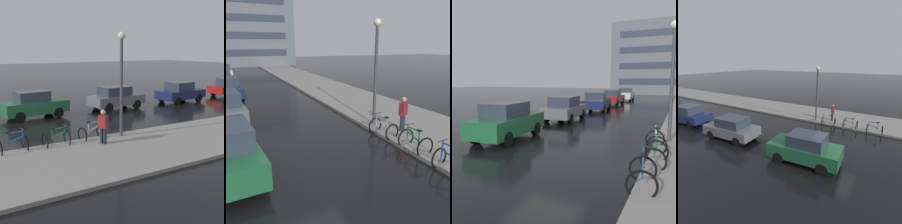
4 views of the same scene
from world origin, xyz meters
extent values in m
plane|color=black|center=(0.00, 0.00, 0.00)|extent=(140.00, 140.00, 0.00)
torus|color=black|center=(3.71, -1.31, 0.36)|extent=(0.72, 0.14, 0.71)
torus|color=black|center=(3.83, -2.36, 0.36)|extent=(0.72, 0.14, 0.71)
cube|color=#234CA8|center=(3.79, -2.02, 0.64)|extent=(0.04, 0.04, 0.56)
cube|color=#234CA8|center=(3.71, -1.39, 0.66)|extent=(0.04, 0.04, 0.61)
cube|color=#234CA8|center=(3.75, -1.71, 0.90)|extent=(0.11, 0.63, 0.04)
cube|color=#234CA8|center=(3.75, -1.73, 0.58)|extent=(0.12, 0.72, 0.26)
ellipsoid|color=black|center=(3.79, -2.02, 0.95)|extent=(0.17, 0.27, 0.07)
cylinder|color=black|center=(3.71, -1.39, 0.99)|extent=(0.50, 0.09, 0.03)
torus|color=black|center=(3.87, 0.49, 0.37)|extent=(0.75, 0.07, 0.75)
torus|color=black|center=(3.88, -0.52, 0.37)|extent=(0.75, 0.07, 0.75)
cube|color=#237042|center=(3.87, -0.19, 0.62)|extent=(0.04, 0.04, 0.50)
cube|color=#237042|center=(3.87, 0.42, 0.65)|extent=(0.04, 0.04, 0.56)
cube|color=#237042|center=(3.87, 0.11, 0.86)|extent=(0.04, 0.61, 0.04)
cube|color=#237042|center=(3.87, 0.09, 0.57)|extent=(0.04, 0.69, 0.25)
ellipsoid|color=black|center=(3.87, -0.19, 0.90)|extent=(0.14, 0.26, 0.07)
cylinder|color=black|center=(3.87, 0.42, 0.95)|extent=(0.50, 0.03, 0.03)
torus|color=black|center=(3.65, 2.31, 0.36)|extent=(0.72, 0.16, 0.72)
torus|color=black|center=(3.80, 1.27, 0.36)|extent=(0.72, 0.16, 0.72)
cube|color=#ADAFB5|center=(3.75, 1.61, 0.62)|extent=(0.04, 0.04, 0.52)
cube|color=#ADAFB5|center=(3.66, 2.23, 0.65)|extent=(0.04, 0.04, 0.57)
cube|color=#ADAFB5|center=(3.70, 1.92, 0.87)|extent=(0.13, 0.63, 0.04)
cube|color=#ADAFB5|center=(3.71, 1.89, 0.57)|extent=(0.14, 0.71, 0.26)
ellipsoid|color=black|center=(3.75, 1.61, 0.91)|extent=(0.18, 0.28, 0.07)
cylinder|color=black|center=(3.66, 2.23, 0.95)|extent=(0.50, 0.10, 0.03)
cube|color=#1E6038|center=(-2.45, 1.04, 0.68)|extent=(2.00, 4.06, 0.73)
cube|color=#2D3847|center=(-2.44, 0.88, 1.36)|extent=(1.54, 2.03, 0.62)
cylinder|color=black|center=(-3.29, 2.20, 0.32)|extent=(0.27, 0.66, 0.64)
cylinder|color=black|center=(-1.80, 2.32, 0.32)|extent=(0.27, 0.66, 0.64)
cylinder|color=black|center=(-3.10, -0.24, 0.32)|extent=(0.27, 0.66, 0.64)
cylinder|color=black|center=(-1.61, -0.12, 0.32)|extent=(0.27, 0.66, 0.64)
cube|color=slate|center=(-2.40, 6.92, 0.64)|extent=(2.06, 4.02, 0.63)
cube|color=#2D3847|center=(-2.39, 6.76, 1.27)|extent=(1.61, 2.15, 0.64)
cylinder|color=black|center=(-3.27, 8.07, 0.32)|extent=(0.26, 0.65, 0.64)
cylinder|color=black|center=(-1.69, 8.18, 0.32)|extent=(0.26, 0.65, 0.64)
cylinder|color=black|center=(-3.10, 5.66, 0.32)|extent=(0.26, 0.65, 0.64)
cylinder|color=black|center=(-1.52, 5.77, 0.32)|extent=(0.26, 0.65, 0.64)
cube|color=navy|center=(-2.15, 12.77, 0.65)|extent=(2.24, 4.11, 0.65)
cube|color=#2D3847|center=(-2.13, 12.62, 1.29)|extent=(1.71, 1.98, 0.65)
cylinder|color=black|center=(-3.10, 13.91, 0.32)|extent=(0.28, 0.66, 0.64)
cylinder|color=black|center=(-1.43, 14.07, 0.32)|extent=(0.28, 0.66, 0.64)
cylinder|color=black|center=(-2.87, 11.47, 0.32)|extent=(0.28, 0.66, 0.64)
cylinder|color=black|center=(-1.20, 11.63, 0.32)|extent=(0.28, 0.66, 0.64)
cube|color=#AD1919|center=(-2.33, 19.03, 0.63)|extent=(1.77, 4.29, 0.63)
cube|color=#2D3847|center=(-2.33, 18.86, 1.27)|extent=(1.44, 2.05, 0.64)
cylinder|color=black|center=(-3.11, 20.35, 0.32)|extent=(0.23, 0.64, 0.64)
cylinder|color=black|center=(-1.58, 20.36, 0.32)|extent=(0.23, 0.64, 0.64)
cylinder|color=black|center=(-3.09, 17.70, 0.32)|extent=(0.23, 0.64, 0.64)
cylinder|color=black|center=(-1.56, 17.71, 0.32)|extent=(0.23, 0.64, 0.64)
cube|color=silver|center=(-2.15, 24.77, 0.69)|extent=(1.90, 4.02, 0.75)
cube|color=#2D3847|center=(-2.14, 24.61, 1.35)|extent=(1.50, 2.07, 0.57)
cylinder|color=black|center=(-2.96, 25.96, 0.32)|extent=(0.25, 0.65, 0.64)
cylinder|color=black|center=(-1.44, 26.03, 0.32)|extent=(0.25, 0.65, 0.64)
cylinder|color=black|center=(-2.85, 23.52, 0.32)|extent=(0.25, 0.65, 0.64)
cylinder|color=black|center=(-1.33, 23.58, 0.32)|extent=(0.25, 0.65, 0.64)
cylinder|color=#424247|center=(4.12, 3.15, 2.32)|extent=(0.14, 0.14, 4.64)
sphere|color=#F2EACC|center=(4.12, 3.15, 4.78)|extent=(0.35, 0.35, 0.35)
cube|color=slate|center=(1.14, 43.04, 6.62)|extent=(18.40, 7.78, 13.24)
cube|color=#333D4C|center=(1.14, 39.11, 2.38)|extent=(15.08, 0.06, 1.10)
cube|color=#333D4C|center=(1.14, 39.11, 5.21)|extent=(15.08, 0.06, 1.10)
cube|color=#333D4C|center=(1.14, 39.11, 8.03)|extent=(15.08, 0.06, 1.10)
cube|color=#333D4C|center=(1.14, 39.11, 10.86)|extent=(15.08, 0.06, 1.10)
camera|label=1|loc=(16.17, -4.58, 4.25)|focal=50.00mm
camera|label=2|loc=(-2.30, -6.56, 3.89)|focal=40.00mm
camera|label=3|loc=(4.53, -7.77, 2.64)|focal=40.00mm
camera|label=4|loc=(-10.22, -2.73, 5.45)|focal=28.00mm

